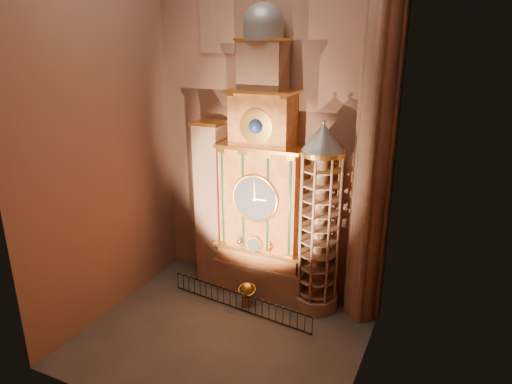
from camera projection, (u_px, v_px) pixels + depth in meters
The scene contains 11 objects.
floor at pixel (223, 335), 23.77m from camera, with size 14.00×14.00×0.00m, color #383330.
wall_back at pixel (270, 108), 25.41m from camera, with size 22.00×22.00×0.00m, color #8B5F4B.
wall_left at pixel (96, 115), 23.05m from camera, with size 22.00×22.00×0.00m, color #8B5F4B.
wall_right at pixel (376, 140), 17.46m from camera, with size 22.00×22.00×0.00m, color #8B5F4B.
astronomical_clock at pixel (262, 187), 25.90m from camera, with size 5.60×2.41×16.70m.
portrait_tower at pixel (211, 204), 27.76m from camera, with size 1.80×1.60×10.20m.
stair_turret at pixel (319, 222), 24.73m from camera, with size 2.50×2.50×10.80m.
gothic_pier at pixel (378, 119), 22.12m from camera, with size 2.04×2.04×22.00m.
stained_glass_window at pixel (217, 4), 24.85m from camera, with size 2.20×0.14×5.20m.
celestial_globe at pixel (247, 292), 26.18m from camera, with size 1.15×1.11×1.47m.
iron_railing at pixel (239, 301), 25.78m from camera, with size 8.98×1.07×1.06m.
Camera 1 is at (10.04, -17.53, 14.70)m, focal length 32.00 mm.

